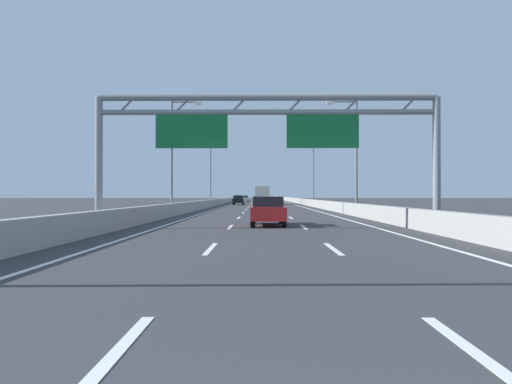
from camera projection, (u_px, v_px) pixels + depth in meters
ground_plane at (261, 202)px, 100.87m from camera, size 260.00×260.00×0.00m
lane_dash_left_0 at (110, 359)px, 4.39m from camera, size 0.16×3.00×0.01m
lane_dash_left_1 at (211, 249)px, 13.39m from camera, size 0.16×3.00×0.01m
lane_dash_left_2 at (230, 227)px, 22.39m from camera, size 0.16×3.00×0.01m
lane_dash_left_3 at (239, 218)px, 31.39m from camera, size 0.16×3.00×0.01m
lane_dash_left_4 at (243, 213)px, 40.38m from camera, size 0.16×3.00×0.01m
lane_dash_left_5 at (246, 209)px, 49.38m from camera, size 0.16×3.00×0.01m
lane_dash_left_6 at (248, 207)px, 58.38m from camera, size 0.16×3.00×0.01m
lane_dash_left_7 at (250, 206)px, 67.38m from camera, size 0.16×3.00×0.01m
lane_dash_left_8 at (251, 204)px, 76.38m from camera, size 0.16×3.00×0.01m
lane_dash_left_9 at (252, 203)px, 85.38m from camera, size 0.16×3.00×0.01m
lane_dash_left_10 at (253, 202)px, 94.38m from camera, size 0.16×3.00×0.01m
lane_dash_left_11 at (253, 202)px, 103.38m from camera, size 0.16×3.00×0.01m
lane_dash_left_12 at (254, 201)px, 112.38m from camera, size 0.16×3.00×0.01m
lane_dash_left_13 at (254, 201)px, 121.38m from camera, size 0.16×3.00×0.01m
lane_dash_left_14 at (255, 200)px, 130.38m from camera, size 0.16×3.00×0.01m
lane_dash_left_15 at (255, 200)px, 139.38m from camera, size 0.16×3.00×0.01m
lane_dash_left_16 at (255, 200)px, 148.38m from camera, size 0.16×3.00×0.01m
lane_dash_left_17 at (255, 199)px, 157.38m from camera, size 0.16×3.00×0.01m
lane_dash_right_0 at (486, 360)px, 4.36m from camera, size 0.16×3.00×0.01m
lane_dash_right_1 at (333, 249)px, 13.36m from camera, size 0.16×3.00×0.01m
lane_dash_right_2 at (304, 227)px, 22.36m from camera, size 0.16×3.00×0.01m
lane_dash_right_3 at (291, 218)px, 31.36m from camera, size 0.16×3.00×0.01m
lane_dash_right_4 at (284, 213)px, 40.36m from camera, size 0.16×3.00×0.01m
lane_dash_right_5 at (280, 209)px, 49.36m from camera, size 0.16×3.00×0.01m
lane_dash_right_6 at (276, 207)px, 58.36m from camera, size 0.16×3.00×0.01m
lane_dash_right_7 at (274, 206)px, 67.36m from camera, size 0.16×3.00×0.01m
lane_dash_right_8 at (272, 204)px, 76.35m from camera, size 0.16×3.00×0.01m
lane_dash_right_9 at (271, 203)px, 85.35m from camera, size 0.16×3.00×0.01m
lane_dash_right_10 at (270, 202)px, 94.35m from camera, size 0.16×3.00×0.01m
lane_dash_right_11 at (269, 202)px, 103.35m from camera, size 0.16×3.00×0.01m
lane_dash_right_12 at (268, 201)px, 112.35m from camera, size 0.16×3.00×0.01m
lane_dash_right_13 at (268, 201)px, 121.35m from camera, size 0.16×3.00×0.01m
lane_dash_right_14 at (267, 200)px, 130.35m from camera, size 0.16×3.00×0.01m
lane_dash_right_15 at (267, 200)px, 139.35m from camera, size 0.16×3.00×0.01m
lane_dash_right_16 at (266, 200)px, 148.35m from camera, size 0.16×3.00×0.01m
lane_dash_right_17 at (266, 199)px, 157.35m from camera, size 0.16×3.00×0.01m
edge_line_left at (235, 203)px, 88.91m from camera, size 0.16×176.00×0.01m
edge_line_right at (288, 203)px, 88.83m from camera, size 0.16×176.00×0.01m
barrier_left at (233, 199)px, 110.92m from camera, size 0.45×220.00×0.95m
barrier_right at (289, 199)px, 110.82m from camera, size 0.45×220.00×0.95m
sign_gantry at (265, 127)px, 21.54m from camera, size 16.33×0.36×6.36m
streetlamp_left_mid at (175, 149)px, 38.05m from camera, size 2.58×0.28×9.50m
streetlamp_right_mid at (354, 149)px, 37.93m from camera, size 2.58×0.28×9.50m
streetlamp_left_far at (212, 169)px, 68.20m from camera, size 2.58×0.28×9.50m
streetlamp_right_far at (312, 169)px, 68.08m from camera, size 2.58×0.28×9.50m
red_car at (268, 211)px, 23.73m from camera, size 1.74×4.43×1.50m
black_car at (239, 200)px, 72.57m from camera, size 1.72×4.62×1.52m
silver_car at (245, 199)px, 101.65m from camera, size 1.71×4.60×1.43m
orange_car at (260, 198)px, 127.66m from camera, size 1.84×4.57×1.50m
box_truck at (262, 195)px, 76.85m from camera, size 2.34×8.46×2.94m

